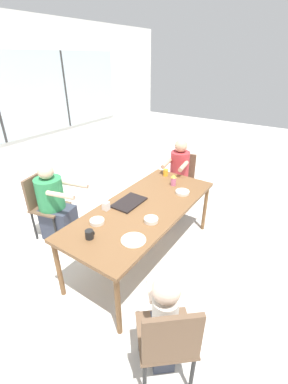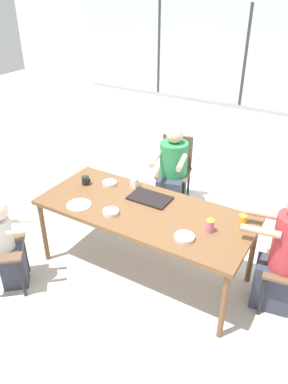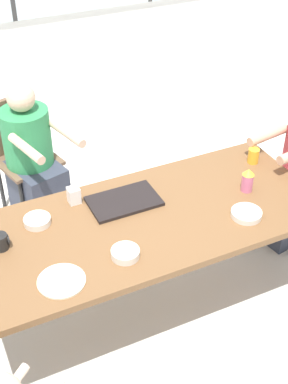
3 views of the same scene
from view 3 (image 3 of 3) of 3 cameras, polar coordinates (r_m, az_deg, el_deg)
ground_plane at (r=3.42m, az=-0.00°, el=-12.35°), size 16.00×16.00×0.00m
dining_table at (r=2.94m, az=-0.00°, el=-3.65°), size 2.01×0.86×0.73m
chair_for_woman_green_shirt at (r=4.02m, az=-13.08°, el=4.78°), size 0.49×0.49×0.87m
person_woman_green_shirt at (r=3.92m, az=-11.75°, el=3.09°), size 0.48×0.68×1.06m
food_tray_dark at (r=3.02m, az=-2.16°, el=-0.98°), size 0.40×0.25×0.02m
coffee_mug at (r=2.80m, az=-15.00°, el=-5.13°), size 0.08×0.08×0.09m
sippy_cup at (r=3.13m, az=11.00°, el=1.30°), size 0.07×0.07×0.15m
juice_glass at (r=3.41m, az=11.59°, el=3.80°), size 0.07×0.07×0.10m
milk_carton_small at (r=3.02m, az=-7.49°, el=-0.36°), size 0.07×0.07×0.10m
bowl_white_shallow at (r=2.97m, az=10.87°, el=-2.30°), size 0.17×0.17×0.03m
bowl_cereal at (r=2.67m, az=-2.00°, el=-6.55°), size 0.14×0.14×0.04m
bowl_fruit at (r=2.92m, az=-11.32°, el=-3.02°), size 0.15×0.15×0.04m
plate_tortillas at (r=2.59m, az=-8.80°, el=-9.36°), size 0.23×0.23×0.01m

